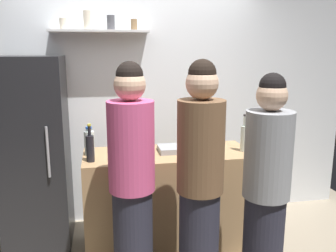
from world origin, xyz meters
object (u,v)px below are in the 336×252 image
Objects in this scene: baking_pan at (177,149)px; person_brown_jacket at (200,184)px; utensil_holder at (208,140)px; wine_bottle_green_glass at (188,134)px; person_pink_top at (132,183)px; wine_bottle_dark_glass at (90,147)px; refrigerator at (35,153)px; person_grey_hoodie at (266,191)px; water_bottle_plastic at (89,142)px; wine_bottle_pale_glass at (244,137)px.

baking_pan is 0.19× the size of person_brown_jacket.
wine_bottle_green_glass is (-0.17, 0.11, 0.04)m from utensil_holder.
wine_bottle_dark_glass is at bearing -104.59° from person_pink_top.
wine_bottle_dark_glass is at bearing -166.11° from utensil_holder.
utensil_holder is at bearing 18.06° from baking_pan.
wine_bottle_green_glass is at bearing -2.46° from refrigerator.
wine_bottle_green_glass is 1.14m from person_grey_hoodie.
utensil_holder is 0.13× the size of person_grey_hoodie.
refrigerator is 1.01× the size of person_pink_top.
person_pink_top is (0.32, -0.66, -0.15)m from water_bottle_plastic.
utensil_holder is at bearing 1.30° from person_brown_jacket.
person_grey_hoodie is 0.95× the size of person_brown_jacket.
baking_pan is 0.35m from utensil_holder.
wine_bottle_dark_glass is 0.58m from person_pink_top.
person_pink_top reaches higher than wine_bottle_pale_glass.
person_pink_top reaches higher than utensil_holder.
person_pink_top is at bearing -47.79° from refrigerator.
refrigerator is at bearing 153.29° from water_bottle_plastic.
person_brown_jacket is (0.48, -0.13, 0.01)m from person_pink_top.
water_bottle_plastic is at bearing 174.66° from wine_bottle_pale_glass.
wine_bottle_pale_glass is at bearing -37.69° from utensil_holder.
water_bottle_plastic is (-0.95, -0.20, 0.01)m from wine_bottle_green_glass.
water_bottle_plastic is at bearing -168.41° from wine_bottle_green_glass.
wine_bottle_pale_glass is at bearing -35.83° from wine_bottle_green_glass.
refrigerator is at bearing 173.95° from utensil_holder.
refrigerator is 7.91× the size of utensil_holder.
wine_bottle_pale_glass is at bearing 2.45° from wine_bottle_dark_glass.
person_grey_hoodie is at bearing -34.63° from water_bottle_plastic.
refrigerator reaches higher than wine_bottle_green_glass.
wine_bottle_pale_glass is 0.20× the size of person_pink_top.
person_pink_top is (-0.81, -0.74, -0.10)m from utensil_holder.
utensil_holder is 0.65× the size of wine_bottle_pale_glass.
water_bottle_plastic is at bearing 67.03° from person_brown_jacket.
person_pink_top is (-1.09, -0.53, -0.17)m from wine_bottle_pale_glass.
utensil_holder is 0.70× the size of wine_bottle_dark_glass.
refrigerator is 6.91× the size of water_bottle_plastic.
wine_bottle_green_glass is at bearing -174.49° from person_pink_top.
baking_pan is at bearing 170.12° from wine_bottle_pale_glass.
utensil_holder is at bearing 174.74° from person_pink_top.
person_grey_hoodie is at bearing -60.57° from baking_pan.
refrigerator reaches higher than wine_bottle_dark_glass.
utensil_holder is 0.94m from person_brown_jacket.
wine_bottle_green_glass is 0.16× the size of person_pink_top.
wine_bottle_green_glass is 1.02m from wine_bottle_dark_glass.
refrigerator reaches higher than person_brown_jacket.
baking_pan is at bearing -126.26° from wine_bottle_green_glass.
wine_bottle_dark_glass is at bearing -167.95° from baking_pan.
wine_bottle_dark_glass is at bearing -157.68° from wine_bottle_green_glass.
wine_bottle_green_glass is at bearing 147.37° from utensil_holder.
wine_bottle_dark_glass reaches higher than baking_pan.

